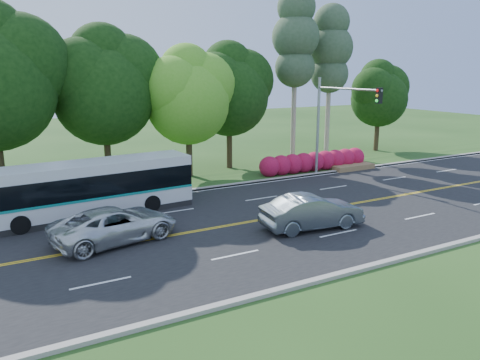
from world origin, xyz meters
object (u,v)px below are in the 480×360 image
transit_bus (88,190)px  sedan (312,212)px  suv (115,224)px  traffic_signal (336,113)px

transit_bus → sedan: transit_bus is taller
suv → transit_bus: bearing=-7.8°
suv → traffic_signal: bearing=-85.0°
transit_bus → traffic_signal: bearing=-2.9°
traffic_signal → suv: (-16.43, -4.90, -3.87)m
sedan → suv: sedan is taller
traffic_signal → sedan: size_ratio=1.40×
transit_bus → sedan: 11.60m
traffic_signal → sedan: traffic_signal is taller
traffic_signal → suv: traffic_signal is taller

